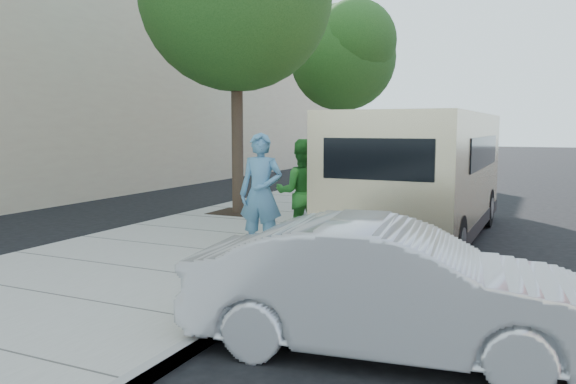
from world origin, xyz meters
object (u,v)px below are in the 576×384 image
at_px(person_striped_polo, 344,187).
at_px(van, 423,173).
at_px(parking_meter, 339,189).
at_px(person_green_shirt, 302,193).
at_px(person_officer, 261,194).
at_px(sedan, 390,288).
at_px(tree_far, 344,53).
at_px(person_gray_shirt, 315,190).

bearing_deg(person_striped_polo, van, -166.25).
height_order(parking_meter, person_green_shirt, person_green_shirt).
xyz_separation_m(person_officer, person_green_shirt, (0.36, 0.85, -0.06)).
height_order(van, person_officer, van).
relative_size(sedan, person_green_shirt, 2.14).
height_order(person_officer, person_green_shirt, person_officer).
xyz_separation_m(van, person_green_shirt, (-1.64, -2.34, -0.23)).
bearing_deg(person_striped_polo, sedan, 72.60).
relative_size(van, person_green_shirt, 3.61).
relative_size(tree_far, parking_meter, 5.01).
bearing_deg(parking_meter, sedan, -49.59).
bearing_deg(van, sedan, -80.57).
relative_size(tree_far, person_striped_polo, 3.24).
relative_size(van, sedan, 1.69).
xyz_separation_m(sedan, person_green_shirt, (-2.54, 3.66, 0.43)).
xyz_separation_m(sedan, person_striped_polo, (-2.00, 4.39, 0.49)).
height_order(parking_meter, person_officer, person_officer).
height_order(van, person_striped_polo, van).
height_order(parking_meter, van, van).
relative_size(tree_far, person_gray_shirt, 3.88).
bearing_deg(person_officer, person_gray_shirt, 80.31).
xyz_separation_m(tree_far, person_officer, (2.56, -11.37, -3.74)).
height_order(sedan, person_officer, person_officer).
bearing_deg(person_officer, tree_far, 93.79).
xyz_separation_m(sedan, person_officer, (-2.89, 2.81, 0.49)).
bearing_deg(parking_meter, person_green_shirt, -98.95).
bearing_deg(sedan, person_gray_shirt, 21.73).
height_order(van, sedan, van).
relative_size(parking_meter, person_green_shirt, 0.69).
height_order(person_officer, person_gray_shirt, person_officer).
height_order(person_gray_shirt, person_striped_polo, person_striped_polo).
distance_m(tree_far, person_gray_shirt, 10.23).
distance_m(tree_far, person_officer, 12.24).
height_order(sedan, person_striped_polo, person_striped_polo).
bearing_deg(sedan, parking_meter, 17.70).
bearing_deg(van, person_striped_polo, -123.45).
relative_size(van, person_gray_shirt, 4.05).
bearing_deg(person_officer, sedan, -53.10).
relative_size(van, person_striped_polo, 3.38).
xyz_separation_m(tree_far, person_gray_shirt, (2.59, -9.09, -3.90)).
relative_size(person_officer, person_gray_shirt, 1.19).
height_order(tree_far, person_striped_polo, tree_far).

